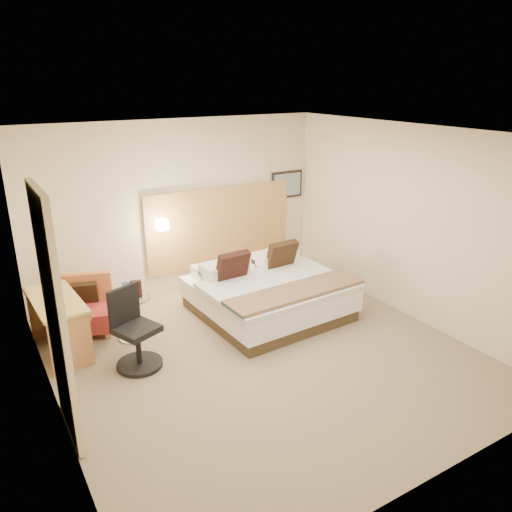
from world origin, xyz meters
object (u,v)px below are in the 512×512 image
lounge_chair (86,310)px  side_table (131,316)px  bed (268,293)px  desk (59,310)px  desk_chair (135,335)px

lounge_chair → side_table: (0.46, -0.56, 0.03)m
bed → lounge_chair: bearing=160.9°
bed → lounge_chair: (-2.40, 0.83, -0.01)m
bed → lounge_chair: bed is taller
side_table → desk: bearing=170.2°
lounge_chair → desk_chair: 1.26m
desk_chair → desk: bearing=130.1°
bed → desk: bed is taller
side_table → desk_chair: size_ratio=0.68×
bed → desk_chair: size_ratio=2.12×
bed → side_table: bearing=171.9°
lounge_chair → desk: (-0.39, -0.41, 0.27)m
lounge_chair → side_table: lounge_chair is taller
bed → lounge_chair: size_ratio=2.35×
lounge_chair → bed: bearing=-19.1°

